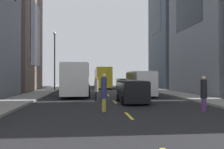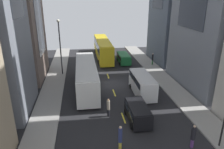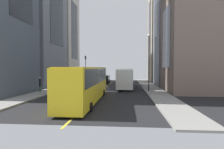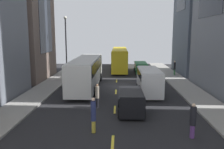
{
  "view_description": "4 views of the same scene",
  "coord_description": "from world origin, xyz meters",
  "px_view_note": "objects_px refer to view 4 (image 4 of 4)",
  "views": [
    {
      "loc": [
        -2.09,
        -25.86,
        2.07
      ],
      "look_at": [
        0.79,
        0.25,
        2.3
      ],
      "focal_mm": 33.82,
      "sensor_mm": 36.0,
      "label": 1
    },
    {
      "loc": [
        -3.91,
        -27.32,
        11.65
      ],
      "look_at": [
        -0.03,
        -1.3,
        1.86
      ],
      "focal_mm": 34.23,
      "sensor_mm": 36.0,
      "label": 2
    },
    {
      "loc": [
        -3.78,
        32.25,
        3.54
      ],
      "look_at": [
        -1.2,
        0.65,
        2.38
      ],
      "focal_mm": 29.69,
      "sensor_mm": 36.0,
      "label": 3
    },
    {
      "loc": [
        0.36,
        -27.32,
        5.95
      ],
      "look_at": [
        -0.49,
        -0.76,
        1.48
      ],
      "focal_mm": 37.88,
      "sensor_mm": 36.0,
      "label": 4
    }
  ],
  "objects_px": {
    "streetcar_yellow": "(120,57)",
    "pedestrian_crossing_near": "(193,120)",
    "car_black_0": "(131,100)",
    "pedestrian_walking_far": "(97,95)",
    "pedestrian_waiting_curb": "(93,114)",
    "pedestrian_crossing_mid": "(175,67)",
    "car_green_1": "(141,67)",
    "city_bus_white": "(86,70)",
    "delivery_van_white": "(149,80)"
  },
  "relations": [
    {
      "from": "car_green_1",
      "to": "pedestrian_crossing_near",
      "type": "height_order",
      "value": "pedestrian_crossing_near"
    },
    {
      "from": "city_bus_white",
      "to": "car_green_1",
      "type": "bearing_deg",
      "value": 55.59
    },
    {
      "from": "car_black_0",
      "to": "pedestrian_crossing_mid",
      "type": "height_order",
      "value": "pedestrian_crossing_mid"
    },
    {
      "from": "pedestrian_waiting_curb",
      "to": "pedestrian_crossing_mid",
      "type": "xyz_separation_m",
      "value": [
        9.66,
        20.82,
        0.08
      ]
    },
    {
      "from": "car_green_1",
      "to": "pedestrian_waiting_curb",
      "type": "bearing_deg",
      "value": -102.09
    },
    {
      "from": "pedestrian_waiting_curb",
      "to": "pedestrian_crossing_mid",
      "type": "bearing_deg",
      "value": 3.96
    },
    {
      "from": "car_black_0",
      "to": "delivery_van_white",
      "type": "bearing_deg",
      "value": 69.87
    },
    {
      "from": "pedestrian_waiting_curb",
      "to": "pedestrian_crossing_near",
      "type": "xyz_separation_m",
      "value": [
        5.84,
        -0.54,
        -0.08
      ]
    },
    {
      "from": "streetcar_yellow",
      "to": "delivery_van_white",
      "type": "xyz_separation_m",
      "value": [
        2.97,
        -17.42,
        -0.61
      ]
    },
    {
      "from": "pedestrian_waiting_curb",
      "to": "pedestrian_walking_far",
      "type": "bearing_deg",
      "value": 31.63
    },
    {
      "from": "car_green_1",
      "to": "pedestrian_walking_far",
      "type": "relative_size",
      "value": 2.37
    },
    {
      "from": "delivery_van_white",
      "to": "pedestrian_walking_far",
      "type": "distance_m",
      "value": 6.62
    },
    {
      "from": "delivery_van_white",
      "to": "pedestrian_crossing_mid",
      "type": "distance_m",
      "value": 12.25
    },
    {
      "from": "city_bus_white",
      "to": "car_black_0",
      "type": "xyz_separation_m",
      "value": [
        4.63,
        -8.7,
        -0.99
      ]
    },
    {
      "from": "car_black_0",
      "to": "pedestrian_crossing_mid",
      "type": "distance_m",
      "value": 18.34
    },
    {
      "from": "pedestrian_crossing_mid",
      "to": "pedestrian_walking_far",
      "type": "height_order",
      "value": "pedestrian_crossing_mid"
    },
    {
      "from": "streetcar_yellow",
      "to": "pedestrian_crossing_mid",
      "type": "bearing_deg",
      "value": -37.87
    },
    {
      "from": "pedestrian_waiting_curb",
      "to": "pedestrian_crossing_near",
      "type": "height_order",
      "value": "pedestrian_waiting_curb"
    },
    {
      "from": "car_green_1",
      "to": "delivery_van_white",
      "type": "bearing_deg",
      "value": -91.59
    },
    {
      "from": "pedestrian_walking_far",
      "to": "streetcar_yellow",
      "type": "bearing_deg",
      "value": -35.77
    },
    {
      "from": "car_green_1",
      "to": "pedestrian_crossing_mid",
      "type": "distance_m",
      "value": 5.22
    },
    {
      "from": "car_black_0",
      "to": "pedestrian_walking_far",
      "type": "xyz_separation_m",
      "value": [
        -2.71,
        1.2,
        0.04
      ]
    },
    {
      "from": "pedestrian_waiting_curb",
      "to": "pedestrian_walking_far",
      "type": "distance_m",
      "value": 5.16
    },
    {
      "from": "city_bus_white",
      "to": "pedestrian_walking_far",
      "type": "relative_size",
      "value": 6.28
    },
    {
      "from": "city_bus_white",
      "to": "pedestrian_crossing_near",
      "type": "height_order",
      "value": "city_bus_white"
    },
    {
      "from": "city_bus_white",
      "to": "car_black_0",
      "type": "distance_m",
      "value": 9.91
    },
    {
      "from": "delivery_van_white",
      "to": "car_green_1",
      "type": "xyz_separation_m",
      "value": [
        0.37,
        13.34,
        -0.52
      ]
    },
    {
      "from": "delivery_van_white",
      "to": "pedestrian_waiting_curb",
      "type": "relative_size",
      "value": 2.57
    },
    {
      "from": "streetcar_yellow",
      "to": "pedestrian_waiting_curb",
      "type": "relative_size",
      "value": 6.05
    },
    {
      "from": "pedestrian_crossing_near",
      "to": "streetcar_yellow",
      "type": "bearing_deg",
      "value": 171.76
    },
    {
      "from": "streetcar_yellow",
      "to": "car_green_1",
      "type": "bearing_deg",
      "value": -50.6
    },
    {
      "from": "car_black_0",
      "to": "pedestrian_crossing_mid",
      "type": "xyz_separation_m",
      "value": [
        7.19,
        16.87,
        0.25
      ]
    },
    {
      "from": "city_bus_white",
      "to": "delivery_van_white",
      "type": "distance_m",
      "value": 7.37
    },
    {
      "from": "delivery_van_white",
      "to": "car_green_1",
      "type": "distance_m",
      "value": 13.36
    },
    {
      "from": "city_bus_white",
      "to": "delivery_van_white",
      "type": "xyz_separation_m",
      "value": [
        6.73,
        -2.98,
        -0.5
      ]
    },
    {
      "from": "delivery_van_white",
      "to": "pedestrian_waiting_curb",
      "type": "distance_m",
      "value": 10.71
    },
    {
      "from": "streetcar_yellow",
      "to": "pedestrian_crossing_near",
      "type": "xyz_separation_m",
      "value": [
        4.25,
        -27.64,
        -1.02
      ]
    },
    {
      "from": "car_green_1",
      "to": "pedestrian_waiting_curb",
      "type": "relative_size",
      "value": 2.11
    },
    {
      "from": "car_black_0",
      "to": "pedestrian_waiting_curb",
      "type": "xyz_separation_m",
      "value": [
        -2.46,
        -3.96,
        0.17
      ]
    },
    {
      "from": "car_black_0",
      "to": "pedestrian_walking_far",
      "type": "distance_m",
      "value": 2.97
    },
    {
      "from": "pedestrian_crossing_near",
      "to": "pedestrian_crossing_mid",
      "type": "bearing_deg",
      "value": 152.89
    },
    {
      "from": "pedestrian_crossing_near",
      "to": "car_black_0",
      "type": "bearing_deg",
      "value": -160.13
    },
    {
      "from": "car_black_0",
      "to": "pedestrian_walking_far",
      "type": "height_order",
      "value": "pedestrian_walking_far"
    },
    {
      "from": "delivery_van_white",
      "to": "pedestrian_walking_far",
      "type": "xyz_separation_m",
      "value": [
        -4.81,
        -4.53,
        -0.46
      ]
    },
    {
      "from": "delivery_van_white",
      "to": "pedestrian_walking_far",
      "type": "bearing_deg",
      "value": -136.75
    },
    {
      "from": "pedestrian_walking_far",
      "to": "delivery_van_white",
      "type": "bearing_deg",
      "value": -77.73
    },
    {
      "from": "car_black_0",
      "to": "pedestrian_waiting_curb",
      "type": "height_order",
      "value": "pedestrian_waiting_curb"
    },
    {
      "from": "pedestrian_waiting_curb",
      "to": "car_black_0",
      "type": "bearing_deg",
      "value": -3.05
    },
    {
      "from": "delivery_van_white",
      "to": "car_black_0",
      "type": "height_order",
      "value": "delivery_van_white"
    },
    {
      "from": "city_bus_white",
      "to": "pedestrian_waiting_curb",
      "type": "distance_m",
      "value": 12.87
    }
  ]
}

